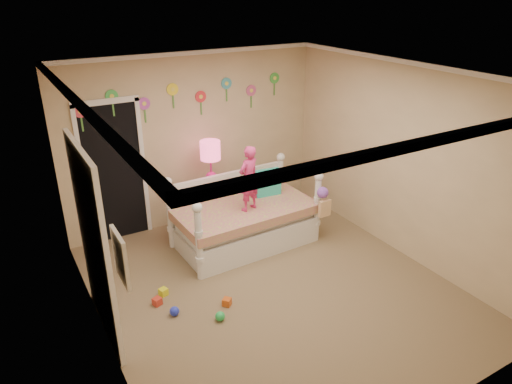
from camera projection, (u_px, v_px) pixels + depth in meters
floor at (273, 288)px, 5.79m from camera, size 4.00×4.50×0.01m
ceiling at (277, 75)px, 4.73m from camera, size 4.00×4.50×0.01m
back_wall at (195, 140)px, 7.03m from camera, size 4.00×0.01×2.60m
left_wall at (94, 237)px, 4.33m from camera, size 0.01×4.50×2.60m
right_wall at (403, 161)px, 6.18m from camera, size 0.01×4.50×2.60m
crown_molding at (277, 78)px, 4.74m from camera, size 4.00×4.50×0.06m
daybed at (245, 210)px, 6.58m from camera, size 2.00×1.11×1.07m
pillow_turquoise at (268, 183)px, 6.82m from camera, size 0.40×0.17×0.39m
pillow_lime at (263, 183)px, 6.89m from camera, size 0.37×0.21×0.33m
child at (249, 179)px, 6.27m from camera, size 0.38×0.31×0.92m
nightstand at (212, 205)px, 7.14m from camera, size 0.47×0.39×0.72m
table_lamp at (210, 156)px, 6.81m from camera, size 0.30×0.30×0.66m
closet_doorway at (114, 172)px, 6.55m from camera, size 0.90×0.04×2.07m
flower_decals at (187, 98)px, 6.72m from camera, size 3.40×0.02×0.50m
mirror_closet at (94, 245)px, 4.69m from camera, size 0.07×1.30×2.10m
wall_picture at (120, 258)px, 3.54m from camera, size 0.05×0.34×0.42m
hanging_bag at (323, 203)px, 6.51m from camera, size 0.20×0.16×0.36m
toy_scatter at (200, 313)px, 5.27m from camera, size 0.92×1.37×0.11m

